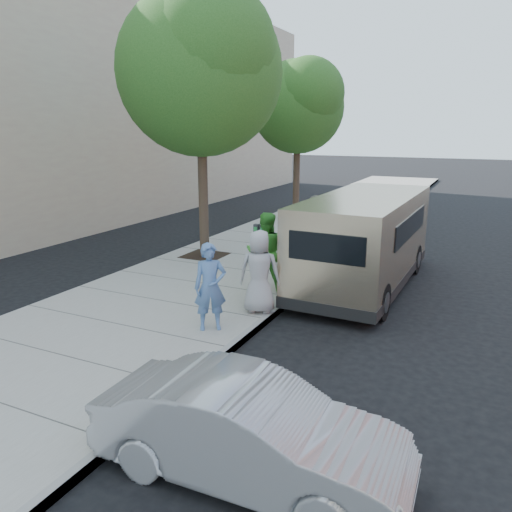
% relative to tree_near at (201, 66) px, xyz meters
% --- Properties ---
extents(ground, '(120.00, 120.00, 0.00)m').
position_rel_tree_near_xyz_m(ground, '(2.25, -2.40, -5.55)').
color(ground, black).
rests_on(ground, ground).
extents(sidewalk, '(5.00, 60.00, 0.15)m').
position_rel_tree_near_xyz_m(sidewalk, '(1.25, -2.40, -5.47)').
color(sidewalk, gray).
rests_on(sidewalk, ground).
extents(curb_face, '(0.12, 60.00, 0.16)m').
position_rel_tree_near_xyz_m(curb_face, '(3.69, -2.40, -5.47)').
color(curb_face, gray).
rests_on(curb_face, ground).
extents(tree_near, '(4.62, 4.60, 7.53)m').
position_rel_tree_near_xyz_m(tree_near, '(0.00, 0.00, 0.00)').
color(tree_near, black).
rests_on(tree_near, sidewalk).
extents(tree_far, '(3.92, 3.80, 6.49)m').
position_rel_tree_near_xyz_m(tree_far, '(-0.00, 7.60, -0.66)').
color(tree_far, black).
rests_on(tree_far, sidewalk).
extents(parking_meter, '(0.31, 0.13, 1.48)m').
position_rel_tree_near_xyz_m(parking_meter, '(2.62, -1.78, -4.32)').
color(parking_meter, gray).
rests_on(parking_meter, sidewalk).
extents(van, '(2.25, 6.28, 2.31)m').
position_rel_tree_near_xyz_m(van, '(4.89, -0.46, -4.32)').
color(van, '#C3AE8C').
rests_on(van, ground).
extents(sedan, '(3.65, 1.36, 1.19)m').
position_rel_tree_near_xyz_m(sedan, '(5.45, -8.10, -4.95)').
color(sedan, '#9D9FA3').
rests_on(sedan, ground).
extents(person_officer, '(0.73, 0.68, 1.68)m').
position_rel_tree_near_xyz_m(person_officer, '(3.01, -4.81, -4.56)').
color(person_officer, '#5176AD').
rests_on(person_officer, sidewalk).
extents(person_green_shirt, '(1.10, 0.98, 1.87)m').
position_rel_tree_near_xyz_m(person_green_shirt, '(2.98, -2.23, -4.46)').
color(person_green_shirt, green).
rests_on(person_green_shirt, sidewalk).
extents(person_gray_shirt, '(0.98, 0.80, 1.74)m').
position_rel_tree_near_xyz_m(person_gray_shirt, '(3.45, -3.57, -4.52)').
color(person_gray_shirt, '#A2A2A5').
rests_on(person_gray_shirt, sidewalk).
extents(person_striped_polo, '(1.13, 1.24, 2.03)m').
position_rel_tree_near_xyz_m(person_striped_polo, '(3.45, -0.05, -4.38)').
color(person_striped_polo, slate).
rests_on(person_striped_polo, sidewalk).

